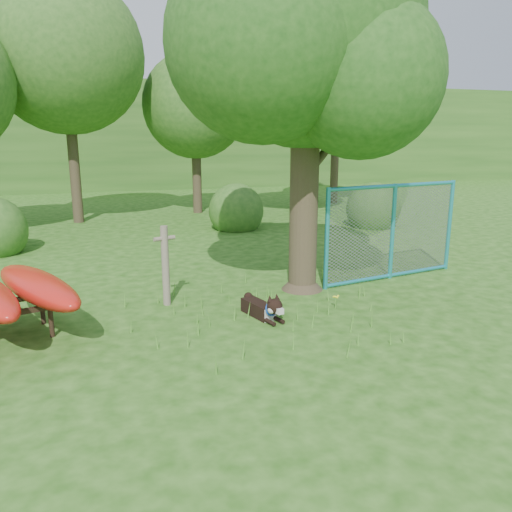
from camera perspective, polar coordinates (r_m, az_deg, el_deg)
name	(u,v)px	position (r m, az deg, el deg)	size (l,w,h in m)	color
ground	(267,339)	(7.67, 1.31, -9.41)	(80.00, 80.00, 0.00)	#205010
oak_tree	(305,45)	(9.76, 5.58, 22.89)	(5.28, 4.59, 6.88)	#372C1E
wooden_post	(165,264)	(9.06, -10.32, -0.87)	(0.40, 0.19, 1.46)	#6F6253
husky_dog	(264,308)	(8.42, 0.91, -5.99)	(0.51, 1.12, 0.50)	black
fence_section	(392,232)	(10.95, 15.33, 2.69)	(3.45, 0.70, 3.39)	teal
wildflower_clump	(336,298)	(8.99, 9.11, -4.73)	(0.11, 0.12, 0.24)	#549530
bg_tree_b	(65,55)	(18.87, -21.00, 20.68)	(5.20, 5.20, 8.22)	#372C1E
bg_tree_c	(195,106)	(20.07, -6.99, 16.64)	(4.00, 4.00, 6.12)	#372C1E
bg_tree_d	(300,77)	(19.24, 5.07, 19.74)	(4.80, 4.80, 7.50)	#372C1E
bg_tree_e	(338,83)	(23.21, 9.30, 18.92)	(4.60, 4.60, 7.55)	#372C1E
shrub_right	(372,227)	(17.37, 13.13, 3.28)	(1.80, 1.80, 1.80)	#2C5B1D
shrub_mid	(236,229)	(16.53, -2.26, 3.11)	(1.80, 1.80, 1.80)	#2C5B1D
wooded_hillside	(130,136)	(34.75, -14.23, 13.16)	(80.00, 12.00, 6.00)	#2C5B1D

